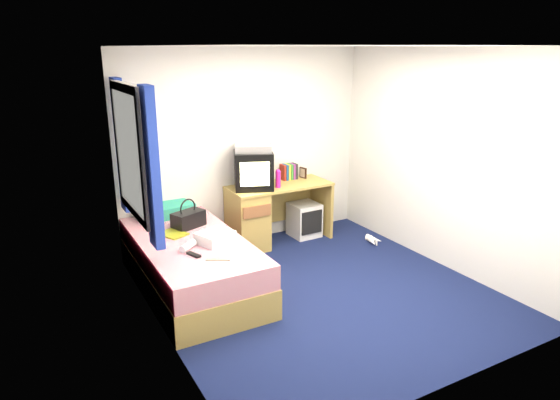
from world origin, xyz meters
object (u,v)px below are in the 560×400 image
crt_tv (254,170)px  handbag (188,219)px  magazine (173,234)px  desk (260,214)px  towel (215,237)px  bed (192,264)px  colour_swatch_fan (218,259)px  vcr (253,148)px  white_heels (373,240)px  aerosol_can (267,178)px  storage_cube (304,220)px  picture_frame (303,173)px  pillow (165,210)px  remote_control (194,255)px  water_bottle (188,246)px  pink_water_bottle (278,179)px

crt_tv → handbag: crt_tv is taller
handbag → magazine: (-0.22, -0.14, -0.09)m
desk → towel: 1.35m
bed → colour_swatch_fan: (0.05, -0.60, 0.28)m
crt_tv → vcr: 0.27m
colour_swatch_fan → white_heels: size_ratio=0.75×
desk → colour_swatch_fan: size_ratio=5.91×
handbag → aerosol_can: bearing=-1.8°
storage_cube → white_heels: size_ratio=1.51×
vcr → colour_swatch_fan: 1.82m
picture_frame → pillow: bearing=169.4°
magazine → white_heels: magazine is taller
pillow → handbag: size_ratio=1.54×
desk → remote_control: 1.70m
pillow → storage_cube: 1.85m
remote_control → bed: bearing=55.2°
bed → storage_cube: bearing=22.1°
picture_frame → aerosol_can: bearing=176.3°
water_bottle → handbag: bearing=70.3°
remote_control → towel: bearing=15.6°
crt_tv → remote_control: bearing=-114.2°
picture_frame → pink_water_bottle: bearing=-164.9°
bed → pillow: 0.92m
picture_frame → white_heels: picture_frame is taller
white_heels → pink_water_bottle: bearing=152.8°
towel → magazine: size_ratio=1.17×
aerosol_can → remote_control: 1.86m
desk → aerosol_can: 0.46m
pillow → colour_swatch_fan: 1.45m
desk → towel: size_ratio=3.97×
pink_water_bottle → white_heels: size_ratio=0.69×
vcr → picture_frame: 0.89m
pillow → water_bottle: pillow is taller
pillow → colour_swatch_fan: bearing=-87.7°
storage_cube → remote_control: bearing=-150.6°
magazine → remote_control: (0.01, -0.62, 0.00)m
handbag → water_bottle: (-0.21, -0.60, -0.06)m
crt_tv → pink_water_bottle: (0.27, -0.12, -0.13)m
picture_frame → desk: bearing=179.3°
bed → handbag: handbag is taller
bed → handbag: (0.11, 0.36, 0.37)m
vcr → pink_water_bottle: (0.27, -0.12, -0.39)m
bed → desk: bearing=32.7°
desk → water_bottle: size_ratio=6.50×
storage_cube → crt_tv: bearing=178.2°
pillow → magazine: pillow is taller
magazine → white_heels: size_ratio=0.96×
pillow → desk: (1.15, -0.12, -0.20)m
towel → pillow: bearing=100.5°
colour_swatch_fan → white_heels: colour_swatch_fan is taller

